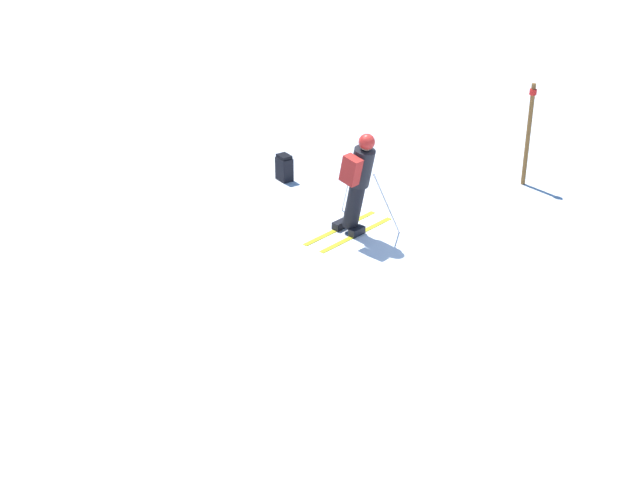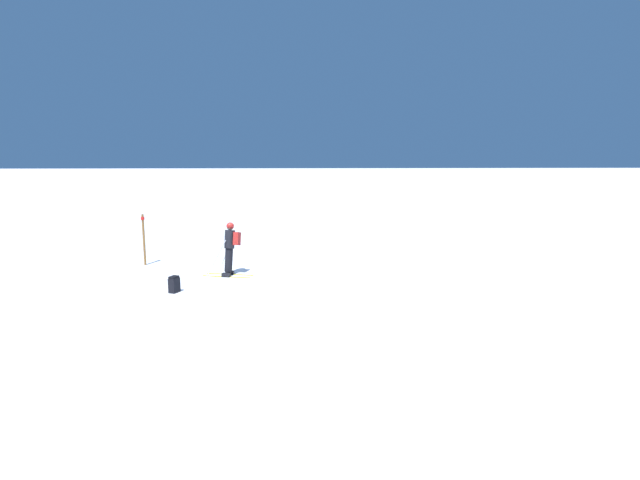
# 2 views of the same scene
# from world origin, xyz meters

# --- Properties ---
(ground_plane) EXTENTS (300.00, 300.00, 0.00)m
(ground_plane) POSITION_xyz_m (0.00, 0.00, 0.00)
(ground_plane) COLOR white
(skier) EXTENTS (1.26, 1.76, 1.82)m
(skier) POSITION_xyz_m (0.52, 0.08, 1.01)
(skier) COLOR yellow
(skier) RESTS_ON ground
(spare_backpack) EXTENTS (0.37, 0.33, 0.50)m
(spare_backpack) POSITION_xyz_m (2.76, -1.32, 0.24)
(spare_backpack) COLOR black
(spare_backpack) RESTS_ON ground
(trail_marker) EXTENTS (0.13, 0.13, 1.91)m
(trail_marker) POSITION_xyz_m (-1.17, -3.32, 1.05)
(trail_marker) COLOR brown
(trail_marker) RESTS_ON ground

